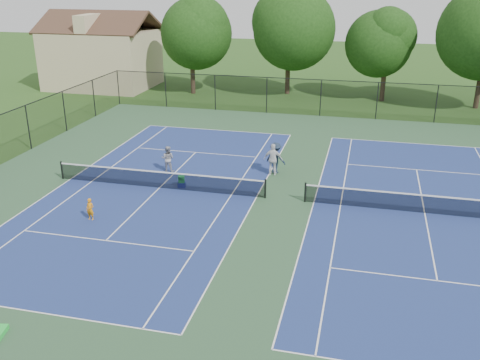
% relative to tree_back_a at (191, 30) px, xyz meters
% --- Properties ---
extents(ground, '(140.00, 140.00, 0.00)m').
position_rel_tree_back_a_xyz_m(ground, '(13.00, -24.00, -6.04)').
color(ground, '#234716').
rests_on(ground, ground).
extents(court_pad, '(36.00, 36.00, 0.01)m').
position_rel_tree_back_a_xyz_m(court_pad, '(13.00, -24.00, -6.03)').
color(court_pad, '#2D5135').
rests_on(court_pad, ground).
extents(tennis_court_left, '(12.00, 23.83, 1.07)m').
position_rel_tree_back_a_xyz_m(tennis_court_left, '(6.00, -24.00, -5.94)').
color(tennis_court_left, navy).
rests_on(tennis_court_left, ground).
extents(tennis_court_right, '(12.00, 23.83, 1.07)m').
position_rel_tree_back_a_xyz_m(tennis_court_right, '(20.00, -24.00, -5.94)').
color(tennis_court_right, navy).
rests_on(tennis_court_right, ground).
extents(perimeter_fence, '(36.08, 36.08, 3.02)m').
position_rel_tree_back_a_xyz_m(perimeter_fence, '(13.00, -24.00, -4.44)').
color(perimeter_fence, black).
rests_on(perimeter_fence, ground).
extents(tree_back_a, '(6.80, 6.80, 9.15)m').
position_rel_tree_back_a_xyz_m(tree_back_a, '(0.00, 0.00, 0.00)').
color(tree_back_a, '#2D2116').
rests_on(tree_back_a, ground).
extents(tree_back_b, '(7.60, 7.60, 10.03)m').
position_rel_tree_back_a_xyz_m(tree_back_b, '(9.00, 2.00, 0.56)').
color(tree_back_b, '#2D2116').
rests_on(tree_back_b, ground).
extents(tree_back_c, '(6.00, 6.00, 8.40)m').
position_rel_tree_back_a_xyz_m(tree_back_c, '(18.00, 1.00, -0.56)').
color(tree_back_c, '#2D2116').
rests_on(tree_back_c, ground).
extents(clapboard_house, '(10.80, 8.10, 7.65)m').
position_rel_tree_back_a_xyz_m(clapboard_house, '(-10.00, 1.00, -2.95)').
color(clapboard_house, tan).
rests_on(clapboard_house, ground).
extents(child_player, '(0.42, 0.30, 1.09)m').
position_rel_tree_back_a_xyz_m(child_player, '(4.30, -28.57, -5.49)').
color(child_player, orange).
rests_on(child_player, ground).
extents(instructor, '(0.78, 0.62, 1.57)m').
position_rel_tree_back_a_xyz_m(instructor, '(5.51, -21.35, -5.25)').
color(instructor, '#9B9A9D').
rests_on(instructor, ground).
extents(bystander_a, '(1.12, 0.49, 1.89)m').
position_rel_tree_back_a_xyz_m(bystander_a, '(11.71, -20.46, -5.09)').
color(bystander_a, silver).
rests_on(bystander_a, ground).
extents(bystander_b, '(1.36, 1.02, 1.87)m').
position_rel_tree_back_a_xyz_m(bystander_b, '(11.80, -20.11, -5.10)').
color(bystander_b, '#1B293D').
rests_on(bystander_b, ground).
extents(ball_crate, '(0.46, 0.35, 0.29)m').
position_rel_tree_back_a_xyz_m(ball_crate, '(7.15, -23.60, -5.89)').
color(ball_crate, navy).
rests_on(ball_crate, ground).
extents(ball_hopper, '(0.40, 0.36, 0.38)m').
position_rel_tree_back_a_xyz_m(ball_hopper, '(7.15, -23.60, -5.56)').
color(ball_hopper, green).
rests_on(ball_hopper, ball_crate).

